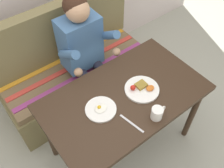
# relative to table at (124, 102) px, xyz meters

# --- Properties ---
(ground_plane) EXTENTS (8.00, 8.00, 0.00)m
(ground_plane) POSITION_rel_table_xyz_m (0.00, 0.00, -0.65)
(ground_plane) COLOR #A2A496
(table) EXTENTS (1.20, 0.70, 0.73)m
(table) POSITION_rel_table_xyz_m (0.00, 0.00, 0.00)
(table) COLOR #332317
(table) RESTS_ON ground
(couch) EXTENTS (1.44, 0.56, 1.00)m
(couch) POSITION_rel_table_xyz_m (0.00, 0.76, -0.32)
(couch) COLOR olive
(couch) RESTS_ON ground
(person) EXTENTS (0.45, 0.61, 1.21)m
(person) POSITION_rel_table_xyz_m (0.05, 0.59, 0.09)
(person) COLOR #406797
(person) RESTS_ON ground
(plate_breakfast) EXTENTS (0.26, 0.26, 0.05)m
(plate_breakfast) POSITION_rel_table_xyz_m (0.13, -0.03, 0.09)
(plate_breakfast) COLOR white
(plate_breakfast) RESTS_ON table
(plate_eggs) EXTENTS (0.22, 0.22, 0.04)m
(plate_eggs) POSITION_rel_table_xyz_m (-0.21, 0.01, 0.09)
(plate_eggs) COLOR white
(plate_eggs) RESTS_ON table
(coffee_mug) EXTENTS (0.12, 0.08, 0.09)m
(coffee_mug) POSITION_rel_table_xyz_m (0.05, -0.27, 0.13)
(coffee_mug) COLOR white
(coffee_mug) RESTS_ON table
(knife) EXTENTS (0.05, 0.20, 0.00)m
(knife) POSITION_rel_table_xyz_m (-0.11, -0.21, 0.08)
(knife) COLOR silver
(knife) RESTS_ON table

